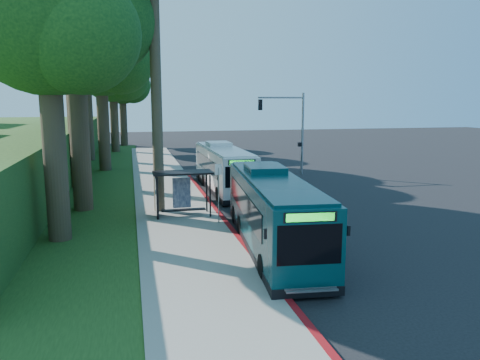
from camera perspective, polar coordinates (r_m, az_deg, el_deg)
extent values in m
plane|color=black|center=(30.39, 5.69, -2.45)|extent=(140.00, 140.00, 0.00)
cube|color=gray|center=(28.88, -8.16, -3.02)|extent=(4.50, 70.00, 0.12)
cube|color=maroon|center=(25.34, -2.13, -4.72)|extent=(0.25, 30.00, 0.13)
cube|color=#234719|center=(33.85, -18.60, -1.61)|extent=(8.00, 70.00, 0.06)
cube|color=black|center=(25.52, -7.01, 0.91)|extent=(3.20, 1.50, 0.10)
cube|color=black|center=(25.64, -10.18, -2.09)|extent=(0.06, 1.30, 2.20)
cube|color=navy|center=(26.43, -7.12, -1.55)|extent=(1.00, 0.12, 1.70)
cube|color=black|center=(25.82, -6.89, -3.63)|extent=(2.40, 0.40, 0.06)
cube|color=black|center=(26.23, -10.14, -1.82)|extent=(0.08, 0.08, 2.40)
cube|color=black|center=(26.52, -4.09, -1.57)|extent=(0.08, 0.08, 2.40)
cube|color=black|center=(25.06, -9.98, -2.36)|extent=(0.08, 0.08, 2.40)
cube|color=black|center=(25.36, -3.65, -2.08)|extent=(0.08, 0.08, 2.40)
cylinder|color=gray|center=(23.98, -2.63, -2.03)|extent=(0.06, 0.06, 3.00)
cube|color=white|center=(23.74, -2.66, 1.28)|extent=(0.35, 0.04, 0.55)
cylinder|color=gray|center=(40.85, 7.62, 5.58)|extent=(0.20, 0.20, 7.00)
cylinder|color=gray|center=(40.09, 5.01, 9.99)|extent=(4.00, 0.14, 0.14)
cube|color=black|center=(39.56, 2.48, 9.15)|extent=(0.30, 0.30, 0.90)
cube|color=black|center=(40.84, 7.26, 4.32)|extent=(0.25, 0.25, 0.35)
cylinder|color=#4C3F2D|center=(26.63, -10.16, 9.83)|extent=(0.60, 0.60, 13.00)
cylinder|color=#382B1E|center=(28.25, -19.06, 6.90)|extent=(1.10, 1.10, 10.50)
sphere|color=#103C13|center=(28.72, -19.81, 19.85)|extent=(8.00, 8.00, 8.00)
sphere|color=#103C13|center=(27.23, -16.43, 18.04)|extent=(5.60, 5.60, 5.60)
sphere|color=#103C13|center=(30.11, -22.17, 17.47)|extent=(5.20, 5.20, 5.20)
cylinder|color=#382B1E|center=(36.29, -19.47, 8.49)|extent=(1.18, 1.18, 11.90)
sphere|color=#103C13|center=(36.93, -20.15, 19.88)|extent=(10.00, 10.00, 10.00)
sphere|color=#103C13|center=(35.07, -16.89, 18.37)|extent=(7.00, 7.00, 7.00)
sphere|color=#103C13|center=(38.69, -22.44, 17.72)|extent=(6.50, 6.50, 6.50)
cylinder|color=#382B1E|center=(44.17, -16.36, 7.40)|extent=(1.06, 1.06, 9.80)
sphere|color=#103C13|center=(44.38, -16.74, 15.18)|extent=(8.40, 8.40, 8.40)
sphere|color=#103C13|center=(42.97, -14.46, 13.97)|extent=(5.88, 5.88, 5.88)
sphere|color=#103C13|center=(45.86, -18.47, 13.85)|extent=(5.46, 5.46, 5.46)
cylinder|color=#382B1E|center=(52.27, -18.16, 8.37)|extent=(1.14, 1.14, 11.20)
sphere|color=#103C13|center=(52.62, -18.57, 15.87)|extent=(9.60, 9.60, 9.60)
sphere|color=#103C13|center=(50.93, -16.41, 14.75)|extent=(6.72, 6.72, 6.72)
sphere|color=#103C13|center=(54.34, -20.17, 14.55)|extent=(6.24, 6.24, 6.24)
cylinder|color=#382B1E|center=(60.14, -15.09, 7.63)|extent=(1.02, 1.02, 9.10)
sphere|color=#103C13|center=(60.23, -15.33, 12.94)|extent=(8.00, 8.00, 8.00)
sphere|color=#103C13|center=(58.95, -13.73, 12.07)|extent=(5.60, 5.60, 5.60)
sphere|color=#103C13|center=(61.64, -16.58, 12.08)|extent=(5.20, 5.20, 5.20)
cylinder|color=#382B1E|center=(68.12, -14.04, 7.58)|extent=(0.98, 0.98, 8.40)
sphere|color=#103C13|center=(68.16, -14.22, 11.91)|extent=(7.00, 7.00, 7.00)
sphere|color=#103C13|center=(67.07, -12.98, 11.18)|extent=(4.90, 4.90, 4.90)
sphere|color=#103C13|center=(69.38, -15.21, 11.23)|extent=(4.55, 4.55, 4.55)
cylinder|color=#382B1E|center=(22.40, -21.72, 4.36)|extent=(1.02, 1.02, 9.10)
sphere|color=#103C13|center=(22.65, -22.65, 18.57)|extent=(7.20, 7.20, 7.20)
sphere|color=#103C13|center=(21.26, -18.95, 16.57)|extent=(5.04, 5.04, 5.04)
sphere|color=#103C13|center=(23.97, -25.12, 15.98)|extent=(4.68, 4.68, 4.68)
cube|color=silver|center=(33.38, -2.02, 1.53)|extent=(2.41, 11.04, 2.62)
cube|color=black|center=(33.60, -2.00, -0.76)|extent=(2.43, 11.10, 0.32)
cube|color=black|center=(33.79, -2.18, 2.06)|extent=(2.45, 8.62, 1.01)
cube|color=black|center=(28.07, 0.22, 0.41)|extent=(2.06, 0.12, 1.29)
cube|color=black|center=(38.67, -3.65, 3.08)|extent=(1.88, 0.12, 0.92)
cube|color=#19E533|center=(27.94, 0.23, 2.17)|extent=(1.52, 0.10, 0.26)
cube|color=silver|center=(33.21, -2.03, 3.84)|extent=(2.22, 10.49, 0.11)
cube|color=silver|center=(34.99, -2.64, 4.39)|extent=(1.65, 2.31, 0.32)
cylinder|color=black|center=(29.96, -2.64, -1.69)|extent=(0.28, 0.92, 0.92)
cylinder|color=black|center=(30.43, 1.29, -1.51)|extent=(0.28, 0.92, 0.92)
cylinder|color=black|center=(37.45, -4.89, 0.58)|extent=(0.28, 0.92, 0.92)
cylinder|color=black|center=(37.83, -1.71, 0.70)|extent=(0.28, 0.92, 0.92)
cube|color=#0A353A|center=(20.33, 4.02, -3.70)|extent=(3.45, 11.46, 2.68)
cube|color=black|center=(20.69, 3.98, -7.43)|extent=(3.48, 11.51, 0.33)
cube|color=black|center=(20.72, 3.77, -2.70)|extent=(3.27, 8.99, 1.03)
cube|color=black|center=(15.04, 8.44, -7.77)|extent=(2.11, 0.31, 1.32)
cube|color=black|center=(25.65, 1.47, -0.17)|extent=(1.92, 0.29, 0.94)
cube|color=#19E533|center=(14.79, 8.54, -4.48)|extent=(1.56, 0.24, 0.26)
cube|color=#0A353A|center=(20.05, 4.07, 0.16)|extent=(3.20, 10.88, 0.11)
cube|color=#0A353A|center=(21.85, 3.06, 1.38)|extent=(1.89, 2.50, 0.33)
cylinder|color=black|center=(17.07, 2.87, -10.52)|extent=(0.37, 0.96, 0.94)
cylinder|color=black|center=(17.59, 9.95, -10.05)|extent=(0.37, 0.96, 0.94)
cylinder|color=black|center=(24.54, -0.56, -4.21)|extent=(0.37, 0.96, 0.94)
cylinder|color=black|center=(24.90, 4.42, -4.03)|extent=(0.37, 0.96, 0.94)
imported|color=silver|center=(34.48, 3.73, 0.44)|extent=(4.31, 6.56, 1.68)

